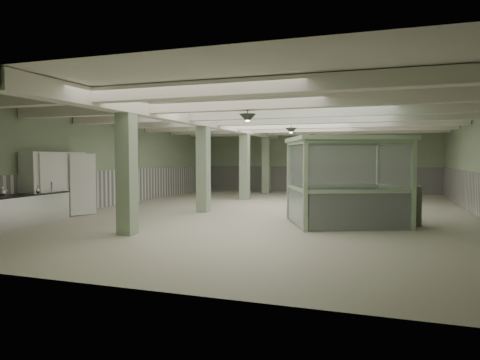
% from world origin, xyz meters
% --- Properties ---
extents(floor, '(20.00, 20.00, 0.00)m').
position_xyz_m(floor, '(0.00, 0.00, 0.00)').
color(floor, beige).
rests_on(floor, ground).
extents(ceiling, '(14.00, 20.00, 0.02)m').
position_xyz_m(ceiling, '(0.00, 0.00, 3.60)').
color(ceiling, white).
rests_on(ceiling, wall_back).
extents(wall_back, '(14.00, 0.02, 3.60)m').
position_xyz_m(wall_back, '(0.00, 10.00, 1.80)').
color(wall_back, '#A0B28E').
rests_on(wall_back, floor).
extents(wall_front, '(14.00, 0.02, 3.60)m').
position_xyz_m(wall_front, '(0.00, -10.00, 1.80)').
color(wall_front, '#A0B28E').
rests_on(wall_front, floor).
extents(wall_left, '(0.02, 20.00, 3.60)m').
position_xyz_m(wall_left, '(-7.00, 0.00, 1.80)').
color(wall_left, '#A0B28E').
rests_on(wall_left, floor).
extents(wainscot_left, '(0.05, 19.90, 1.50)m').
position_xyz_m(wainscot_left, '(-6.97, 0.00, 0.75)').
color(wainscot_left, white).
rests_on(wainscot_left, floor).
extents(wainscot_back, '(13.90, 0.05, 1.50)m').
position_xyz_m(wainscot_back, '(0.00, 9.97, 0.75)').
color(wainscot_back, white).
rests_on(wainscot_back, floor).
extents(girder, '(0.45, 19.90, 0.40)m').
position_xyz_m(girder, '(-2.50, 0.00, 3.38)').
color(girder, white).
rests_on(girder, ceiling).
extents(beam_a, '(13.90, 0.35, 0.32)m').
position_xyz_m(beam_a, '(0.00, -7.50, 3.42)').
color(beam_a, white).
rests_on(beam_a, ceiling).
extents(beam_b, '(13.90, 0.35, 0.32)m').
position_xyz_m(beam_b, '(0.00, -5.00, 3.42)').
color(beam_b, white).
rests_on(beam_b, ceiling).
extents(beam_c, '(13.90, 0.35, 0.32)m').
position_xyz_m(beam_c, '(0.00, -2.50, 3.42)').
color(beam_c, white).
rests_on(beam_c, ceiling).
extents(beam_d, '(13.90, 0.35, 0.32)m').
position_xyz_m(beam_d, '(0.00, 0.00, 3.42)').
color(beam_d, white).
rests_on(beam_d, ceiling).
extents(beam_e, '(13.90, 0.35, 0.32)m').
position_xyz_m(beam_e, '(0.00, 2.50, 3.42)').
color(beam_e, white).
rests_on(beam_e, ceiling).
extents(beam_f, '(13.90, 0.35, 0.32)m').
position_xyz_m(beam_f, '(0.00, 5.00, 3.42)').
color(beam_f, white).
rests_on(beam_f, ceiling).
extents(beam_g, '(13.90, 0.35, 0.32)m').
position_xyz_m(beam_g, '(0.00, 7.50, 3.42)').
color(beam_g, white).
rests_on(beam_g, ceiling).
extents(column_a, '(0.42, 0.42, 3.60)m').
position_xyz_m(column_a, '(-2.50, -6.00, 1.80)').
color(column_a, '#93A888').
rests_on(column_a, floor).
extents(column_b, '(0.42, 0.42, 3.60)m').
position_xyz_m(column_b, '(-2.50, -1.00, 1.80)').
color(column_b, '#93A888').
rests_on(column_b, floor).
extents(column_c, '(0.42, 0.42, 3.60)m').
position_xyz_m(column_c, '(-2.50, 4.00, 1.80)').
color(column_c, '#93A888').
rests_on(column_c, floor).
extents(column_d, '(0.42, 0.42, 3.60)m').
position_xyz_m(column_d, '(-2.50, 8.00, 1.80)').
color(column_d, '#93A888').
rests_on(column_d, floor).
extents(pendant_front, '(0.44, 0.44, 0.22)m').
position_xyz_m(pendant_front, '(0.50, -5.00, 3.05)').
color(pendant_front, '#28362A').
rests_on(pendant_front, ceiling).
extents(pendant_mid, '(0.44, 0.44, 0.22)m').
position_xyz_m(pendant_mid, '(0.50, 0.50, 3.05)').
color(pendant_mid, '#28362A').
rests_on(pendant_mid, ceiling).
extents(pendant_back, '(0.44, 0.44, 0.22)m').
position_xyz_m(pendant_back, '(0.50, 5.50, 3.05)').
color(pendant_back, '#28362A').
rests_on(pendant_back, ceiling).
extents(pitcher_near, '(0.27, 0.29, 0.29)m').
position_xyz_m(pitcher_near, '(-6.52, -6.22, 1.05)').
color(pitcher_near, silver).
rests_on(pitcher_near, prep_counter).
extents(pitcher_far, '(0.22, 0.24, 0.25)m').
position_xyz_m(pitcher_far, '(-6.37, -5.06, 1.03)').
color(pitcher_far, silver).
rests_on(pitcher_far, prep_counter).
extents(walkin_cooler, '(0.99, 2.44, 2.23)m').
position_xyz_m(walkin_cooler, '(-6.62, -4.00, 1.12)').
color(walkin_cooler, white).
rests_on(walkin_cooler, floor).
extents(guard_booth, '(4.08, 3.80, 2.64)m').
position_xyz_m(guard_booth, '(2.79, -2.37, 1.78)').
color(guard_booth, '#A5C59E').
rests_on(guard_booth, floor).
extents(filing_cabinet, '(0.38, 0.55, 1.18)m').
position_xyz_m(filing_cabinet, '(4.76, -1.94, 0.59)').
color(filing_cabinet, '#646554').
rests_on(filing_cabinet, floor).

